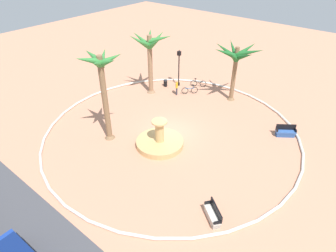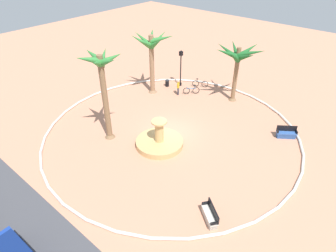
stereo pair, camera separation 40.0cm
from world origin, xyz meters
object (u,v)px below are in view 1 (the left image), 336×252
at_px(palm_tree_mid_plaza, 150,48).
at_px(bench_west, 213,215).
at_px(lamppost, 179,65).
at_px(person_cyclist_helmet, 177,87).
at_px(palm_tree_near_fountain, 102,78).
at_px(bicycle_red_frame, 198,83).
at_px(palm_tree_by_curb, 236,58).
at_px(trash_bin, 165,83).
at_px(bench_east, 285,132).
at_px(bicycle_by_lamppost, 190,90).
at_px(fountain, 160,142).

bearing_deg(palm_tree_mid_plaza, bench_west, 144.23).
xyz_separation_m(lamppost, person_cyclist_helmet, (-1.21, 1.88, -1.44)).
xyz_separation_m(palm_tree_mid_plaza, person_cyclist_helmet, (-2.43, -1.25, -3.79)).
distance_m(palm_tree_near_fountain, bicycle_red_frame, 13.43).
bearing_deg(person_cyclist_helmet, bench_west, 135.44).
xyz_separation_m(palm_tree_by_curb, lamppost, (6.09, 0.69, -2.03)).
xyz_separation_m(palm_tree_mid_plaza, trash_bin, (-0.26, -2.04, -4.31)).
bearing_deg(lamppost, person_cyclist_helmet, 122.65).
distance_m(bench_east, trash_bin, 13.66).
xyz_separation_m(palm_tree_near_fountain, person_cyclist_helmet, (0.49, -9.51, -4.42)).
distance_m(palm_tree_by_curb, lamppost, 6.45).
bearing_deg(palm_tree_near_fountain, trash_bin, -75.54).
height_order(trash_bin, person_cyclist_helmet, person_cyclist_helmet).
xyz_separation_m(bench_east, bicycle_by_lamppost, (10.55, -1.22, 0.04)).
distance_m(palm_tree_mid_plaza, person_cyclist_helmet, 4.67).
height_order(palm_tree_by_curb, lamppost, palm_tree_by_curb).
bearing_deg(bench_west, person_cyclist_helmet, -44.56).
bearing_deg(bicycle_by_lamppost, trash_bin, 4.69).
distance_m(bench_west, lamppost, 18.24).
distance_m(bench_west, person_cyclist_helmet, 15.95).
bearing_deg(bench_east, palm_tree_by_curb, -22.76).
distance_m(fountain, lamppost, 11.24).
bearing_deg(fountain, bench_west, 153.69).
relative_size(bench_east, bicycle_red_frame, 1.06).
xyz_separation_m(trash_bin, bicycle_by_lamppost, (-3.07, -0.25, -0.00)).
xyz_separation_m(palm_tree_by_curb, person_cyclist_helmet, (4.88, 2.58, -3.47)).
bearing_deg(bench_west, palm_tree_by_curb, -64.79).
relative_size(palm_tree_near_fountain, bench_west, 4.57).
height_order(palm_tree_mid_plaza, person_cyclist_helmet, palm_tree_mid_plaza).
bearing_deg(fountain, lamppost, -60.07).
relative_size(bench_west, trash_bin, 2.17).
height_order(palm_tree_mid_plaza, trash_bin, palm_tree_mid_plaza).
relative_size(palm_tree_mid_plaza, lamppost, 1.57).
height_order(fountain, lamppost, lamppost).
height_order(trash_bin, bicycle_by_lamppost, bicycle_by_lamppost).
bearing_deg(trash_bin, fountain, 127.34).
xyz_separation_m(palm_tree_near_fountain, bench_east, (-10.97, -9.33, -4.97)).
bearing_deg(palm_tree_mid_plaza, palm_tree_near_fountain, 109.47).
distance_m(palm_tree_near_fountain, person_cyclist_helmet, 10.50).
xyz_separation_m(palm_tree_by_curb, bench_west, (-6.48, 13.76, -4.02)).
relative_size(lamppost, bicycle_red_frame, 2.67).
xyz_separation_m(palm_tree_near_fountain, trash_bin, (2.66, -10.30, -4.93)).
height_order(palm_tree_by_curb, bench_west, palm_tree_by_curb).
relative_size(bench_west, bicycle_red_frame, 1.06).
bearing_deg(palm_tree_by_curb, bench_east, 157.24).
bearing_deg(bench_east, lamppost, -9.26).
bearing_deg(bicycle_red_frame, palm_tree_near_fountain, 89.21).
relative_size(fountain, bench_east, 2.34).
distance_m(palm_tree_near_fountain, lamppost, 11.90).
height_order(bench_west, bicycle_red_frame, bench_west).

